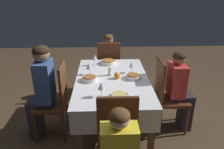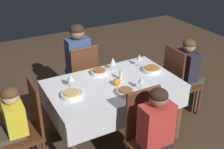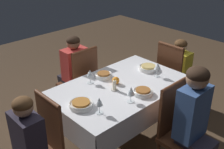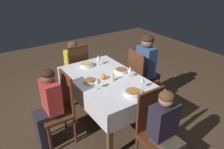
{
  "view_description": "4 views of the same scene",
  "coord_description": "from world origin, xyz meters",
  "px_view_note": "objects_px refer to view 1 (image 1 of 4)",
  "views": [
    {
      "loc": [
        -2.46,
        0.11,
        1.85
      ],
      "look_at": [
        -0.06,
        0.01,
        0.82
      ],
      "focal_mm": 35.0,
      "sensor_mm": 36.0,
      "label": 1
    },
    {
      "loc": [
        -1.3,
        -2.37,
        2.25
      ],
      "look_at": [
        -0.01,
        0.01,
        0.84
      ],
      "focal_mm": 45.0,
      "sensor_mm": 36.0,
      "label": 2
    },
    {
      "loc": [
        1.83,
        1.8,
        2.16
      ],
      "look_at": [
        0.09,
        -0.04,
        0.88
      ],
      "focal_mm": 45.0,
      "sensor_mm": 36.0,
      "label": 3
    },
    {
      "loc": [
        2.29,
        -1.44,
        2.16
      ],
      "look_at": [
        0.05,
        0.06,
        0.8
      ],
      "focal_mm": 35.0,
      "sensor_mm": 36.0,
      "label": 4
    }
  ],
  "objects_px": {
    "chair_north": "(56,99)",
    "bowl_south": "(133,76)",
    "person_child_dark": "(108,60)",
    "candle_centerpiece": "(110,72)",
    "wine_glass_south": "(132,65)",
    "wine_glass_east": "(95,58)",
    "chair_west": "(118,148)",
    "bowl_east": "(108,62)",
    "bowl_north": "(89,78)",
    "person_child_red": "(180,88)",
    "wine_glass_north": "(89,66)",
    "wine_glass_west": "(101,86)",
    "person_adult_denim": "(41,87)",
    "orange_fruit": "(117,76)",
    "dining_table": "(112,86)",
    "bowl_west": "(119,97)",
    "chair_east": "(109,67)",
    "chair_south": "(167,93)"
  },
  "relations": [
    {
      "from": "chair_north",
      "to": "bowl_south",
      "type": "bearing_deg",
      "value": 94.86
    },
    {
      "from": "person_child_dark",
      "to": "candle_centerpiece",
      "type": "relative_size",
      "value": 7.86
    },
    {
      "from": "wine_glass_south",
      "to": "wine_glass_east",
      "type": "xyz_separation_m",
      "value": [
        0.3,
        0.49,
        0.0
      ]
    },
    {
      "from": "candle_centerpiece",
      "to": "chair_west",
      "type": "bearing_deg",
      "value": -178.16
    },
    {
      "from": "chair_west",
      "to": "wine_glass_south",
      "type": "bearing_deg",
      "value": 77.75
    },
    {
      "from": "bowl_east",
      "to": "candle_centerpiece",
      "type": "relative_size",
      "value": 1.69
    },
    {
      "from": "bowl_north",
      "to": "person_child_red",
      "type": "bearing_deg",
      "value": -88.46
    },
    {
      "from": "bowl_north",
      "to": "bowl_east",
      "type": "bearing_deg",
      "value": -22.51
    },
    {
      "from": "wine_glass_north",
      "to": "wine_glass_west",
      "type": "relative_size",
      "value": 0.97
    },
    {
      "from": "person_adult_denim",
      "to": "bowl_east",
      "type": "distance_m",
      "value": 1.03
    },
    {
      "from": "orange_fruit",
      "to": "dining_table",
      "type": "bearing_deg",
      "value": 97.89
    },
    {
      "from": "bowl_west",
      "to": "orange_fruit",
      "type": "xyz_separation_m",
      "value": [
        0.51,
        -0.02,
        0.01
      ]
    },
    {
      "from": "bowl_east",
      "to": "bowl_west",
      "type": "bearing_deg",
      "value": -175.55
    },
    {
      "from": "chair_north",
      "to": "person_adult_denim",
      "type": "height_order",
      "value": "person_adult_denim"
    },
    {
      "from": "dining_table",
      "to": "chair_east",
      "type": "bearing_deg",
      "value": 1.05
    },
    {
      "from": "dining_table",
      "to": "bowl_east",
      "type": "bearing_deg",
      "value": 3.92
    },
    {
      "from": "chair_north",
      "to": "bowl_east",
      "type": "relative_size",
      "value": 4.27
    },
    {
      "from": "dining_table",
      "to": "wine_glass_south",
      "type": "height_order",
      "value": "wine_glass_south"
    },
    {
      "from": "chair_south",
      "to": "bowl_west",
      "type": "xyz_separation_m",
      "value": [
        -0.5,
        0.66,
        0.24
      ]
    },
    {
      "from": "bowl_south",
      "to": "wine_glass_west",
      "type": "height_order",
      "value": "wine_glass_west"
    },
    {
      "from": "chair_east",
      "to": "person_child_dark",
      "type": "xyz_separation_m",
      "value": [
        0.16,
        -0.0,
        0.05
      ]
    },
    {
      "from": "chair_east",
      "to": "candle_centerpiece",
      "type": "height_order",
      "value": "chair_east"
    },
    {
      "from": "orange_fruit",
      "to": "wine_glass_west",
      "type": "bearing_deg",
      "value": 157.16
    },
    {
      "from": "orange_fruit",
      "to": "chair_east",
      "type": "bearing_deg",
      "value": 4.63
    },
    {
      "from": "chair_west",
      "to": "bowl_east",
      "type": "bearing_deg",
      "value": 91.74
    },
    {
      "from": "bowl_north",
      "to": "person_child_dark",
      "type": "bearing_deg",
      "value": -12.46
    },
    {
      "from": "person_child_dark",
      "to": "wine_glass_east",
      "type": "relative_size",
      "value": 6.65
    },
    {
      "from": "chair_east",
      "to": "chair_north",
      "type": "bearing_deg",
      "value": 57.16
    },
    {
      "from": "wine_glass_east",
      "to": "person_child_red",
      "type": "bearing_deg",
      "value": -114.39
    },
    {
      "from": "person_adult_denim",
      "to": "chair_north",
      "type": "bearing_deg",
      "value": 90.0
    },
    {
      "from": "dining_table",
      "to": "person_adult_denim",
      "type": "xyz_separation_m",
      "value": [
        -0.08,
        0.85,
        0.03
      ]
    },
    {
      "from": "chair_north",
      "to": "candle_centerpiece",
      "type": "distance_m",
      "value": 0.75
    },
    {
      "from": "wine_glass_south",
      "to": "orange_fruit",
      "type": "distance_m",
      "value": 0.28
    },
    {
      "from": "wine_glass_west",
      "to": "bowl_east",
      "type": "height_order",
      "value": "wine_glass_west"
    },
    {
      "from": "bowl_south",
      "to": "wine_glass_south",
      "type": "height_order",
      "value": "wine_glass_south"
    },
    {
      "from": "candle_centerpiece",
      "to": "orange_fruit",
      "type": "bearing_deg",
      "value": -139.83
    },
    {
      "from": "wine_glass_north",
      "to": "wine_glass_south",
      "type": "xyz_separation_m",
      "value": [
        0.04,
        -0.55,
        -0.0
      ]
    },
    {
      "from": "person_child_red",
      "to": "orange_fruit",
      "type": "height_order",
      "value": "person_child_red"
    },
    {
      "from": "chair_east",
      "to": "wine_glass_south",
      "type": "relative_size",
      "value": 6.32
    },
    {
      "from": "wine_glass_west",
      "to": "person_child_dark",
      "type": "bearing_deg",
      "value": -4.05
    },
    {
      "from": "dining_table",
      "to": "orange_fruit",
      "type": "distance_m",
      "value": 0.15
    },
    {
      "from": "bowl_west",
      "to": "candle_centerpiece",
      "type": "relative_size",
      "value": 1.67
    },
    {
      "from": "dining_table",
      "to": "wine_glass_east",
      "type": "relative_size",
      "value": 9.15
    },
    {
      "from": "person_child_red",
      "to": "wine_glass_east",
      "type": "bearing_deg",
      "value": 65.61
    },
    {
      "from": "chair_south",
      "to": "orange_fruit",
      "type": "xyz_separation_m",
      "value": [
        0.01,
        0.64,
        0.26
      ]
    },
    {
      "from": "chair_west",
      "to": "bowl_west",
      "type": "bearing_deg",
      "value": 85.69
    },
    {
      "from": "dining_table",
      "to": "candle_centerpiece",
      "type": "distance_m",
      "value": 0.18
    },
    {
      "from": "chair_south",
      "to": "person_child_red",
      "type": "xyz_separation_m",
      "value": [
        -0.0,
        -0.16,
        0.07
      ]
    },
    {
      "from": "chair_south",
      "to": "wine_glass_south",
      "type": "relative_size",
      "value": 6.32
    },
    {
      "from": "chair_north",
      "to": "chair_west",
      "type": "distance_m",
      "value": 1.14
    }
  ]
}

